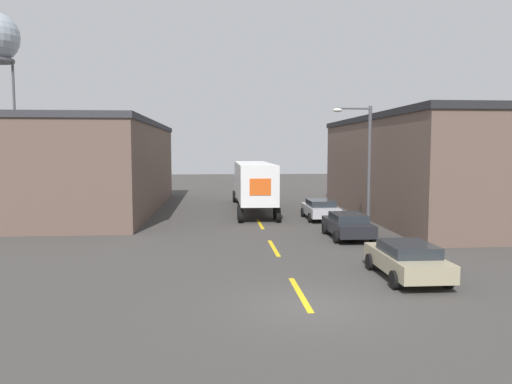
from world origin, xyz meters
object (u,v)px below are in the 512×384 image
parked_car_right_far (320,209)px  parked_car_right_mid (348,225)px  semi_truck (252,181)px  street_lamp (365,158)px  parked_car_right_near (407,259)px

parked_car_right_far → parked_car_right_mid: (0.00, -7.14, 0.00)m
semi_truck → street_lamp: street_lamp is taller
parked_car_right_far → parked_car_right_mid: 7.14m
parked_car_right_far → parked_car_right_near: size_ratio=1.00×
semi_truck → parked_car_right_far: (4.22, -5.80, -1.55)m
semi_truck → parked_car_right_mid: bearing=-71.6°
semi_truck → parked_car_right_near: semi_truck is taller
parked_car_right_far → street_lamp: 6.08m
semi_truck → street_lamp: bearing=-60.8°
semi_truck → parked_car_right_far: semi_truck is taller
street_lamp → parked_car_right_near: bearing=-98.4°
parked_car_right_near → parked_car_right_far: bearing=90.0°
semi_truck → parked_car_right_mid: semi_truck is taller
parked_car_right_far → parked_car_right_near: (0.00, -15.51, 0.00)m
parked_car_right_far → street_lamp: bearing=-71.3°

